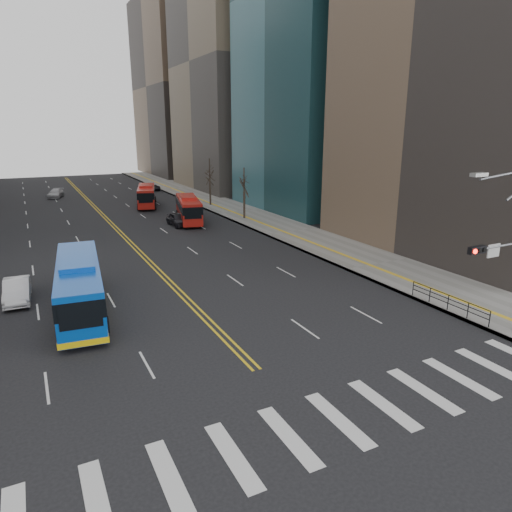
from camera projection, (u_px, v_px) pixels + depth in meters
ground at (314, 428)px, 18.07m from camera, size 220.00×220.00×0.00m
sidewalk_right at (239, 212)px, 64.30m from camera, size 7.00×130.00×0.15m
crosswalk at (314, 428)px, 18.07m from camera, size 26.70×4.00×0.01m
centerline at (99, 211)px, 65.28m from camera, size 0.55×100.00×0.01m
office_towers at (71, 44)px, 70.44m from camera, size 83.00×134.00×58.00m
signal_mast at (511, 255)px, 24.47m from camera, size 5.37×0.37×9.39m
pedestrian_railing at (448, 300)px, 29.23m from camera, size 0.06×6.06×1.02m
street_trees at (49, 200)px, 43.28m from camera, size 35.20×47.20×7.60m
blue_bus at (79, 284)px, 29.02m from camera, size 3.79×12.37×3.54m
red_bus_near at (188, 207)px, 57.25m from camera, size 4.63×10.53×3.28m
red_bus_far at (147, 194)px, 68.54m from camera, size 4.97×10.53×3.28m
car_white at (17, 290)px, 31.11m from camera, size 1.78×4.68×1.52m
car_dark_mid at (178, 219)px, 55.17m from camera, size 2.07×4.69×1.57m
car_silver at (56, 193)px, 77.38m from camera, size 3.36×5.26×1.42m
car_dark_far at (152, 187)px, 86.47m from camera, size 2.58×4.96×1.33m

